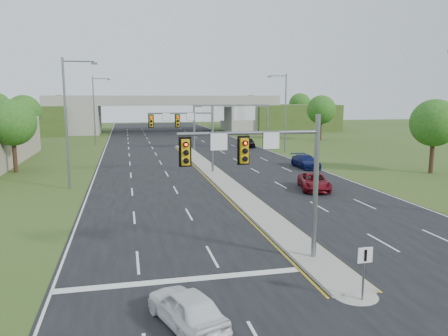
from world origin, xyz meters
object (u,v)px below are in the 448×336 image
at_px(signal_mast_far, 191,128).
at_px(car_far_c, 248,142).
at_px(signal_mast_near, 271,165).
at_px(overpass, 165,116).
at_px(car_white, 187,307).
at_px(keep_right_sign, 364,265).
at_px(car_far_b, 306,161).
at_px(car_far_a, 314,182).
at_px(sign_gantry, 230,114).

bearing_deg(signal_mast_far, car_far_c, 60.77).
distance_m(signal_mast_near, overpass, 80.11).
bearing_deg(car_white, keep_right_sign, 162.40).
bearing_deg(signal_mast_near, car_far_c, 75.30).
xyz_separation_m(car_white, car_far_c, (16.90, 51.77, 0.09)).
xyz_separation_m(car_white, car_far_b, (17.55, 30.80, 0.05)).
relative_size(signal_mast_near, car_white, 1.81).
height_order(keep_right_sign, car_far_a, keep_right_sign).
distance_m(sign_gantry, car_far_c, 5.99).
distance_m(signal_mast_near, sign_gantry, 45.88).
height_order(signal_mast_far, car_far_a, signal_mast_far).
distance_m(signal_mast_near, car_far_b, 29.43).
height_order(overpass, car_white, overpass).
relative_size(signal_mast_far, car_far_b, 1.43).
bearing_deg(car_far_a, overpass, 110.67).
distance_m(signal_mast_far, car_far_b, 13.64).
height_order(keep_right_sign, overpass, overpass).
height_order(car_far_b, car_far_c, car_far_c).
xyz_separation_m(overpass, car_white, (-6.82, -84.78, -2.88)).
height_order(sign_gantry, car_white, sign_gantry).
distance_m(car_white, car_far_a, 23.97).
bearing_deg(sign_gantry, keep_right_sign, -97.70).
relative_size(sign_gantry, car_far_b, 2.36).
bearing_deg(car_far_c, car_white, -100.10).
distance_m(sign_gantry, car_white, 51.70).
relative_size(keep_right_sign, car_far_c, 0.50).
bearing_deg(signal_mast_near, signal_mast_far, 90.00).
relative_size(signal_mast_far, overpass, 0.09).
relative_size(signal_mast_far, sign_gantry, 0.60).
height_order(keep_right_sign, car_far_b, keep_right_sign).
xyz_separation_m(signal_mast_near, car_far_a, (9.04, 15.04, -4.02)).
bearing_deg(car_far_c, car_far_a, -87.92).
xyz_separation_m(keep_right_sign, overpass, (0.00, 84.53, 2.04)).
bearing_deg(overpass, car_far_a, -84.05).
height_order(sign_gantry, car_far_a, sign_gantry).
height_order(car_white, car_far_c, car_far_c).
bearing_deg(sign_gantry, car_far_a, -89.83).
height_order(sign_gantry, car_far_c, sign_gantry).
bearing_deg(sign_gantry, overpass, 100.79).
distance_m(car_far_a, car_far_c, 32.20).
bearing_deg(car_far_a, car_white, -109.83).
xyz_separation_m(sign_gantry, car_far_a, (0.09, -29.96, -4.53)).
bearing_deg(car_far_b, car_far_c, 91.23).
bearing_deg(car_far_b, overpass, 100.70).
height_order(signal_mast_near, car_white, signal_mast_near).
relative_size(overpass, car_far_a, 16.18).
height_order(signal_mast_far, car_far_c, signal_mast_far).
bearing_deg(car_far_b, signal_mast_near, -117.03).
distance_m(signal_mast_near, car_far_c, 48.82).
height_order(sign_gantry, car_far_b, sign_gantry).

